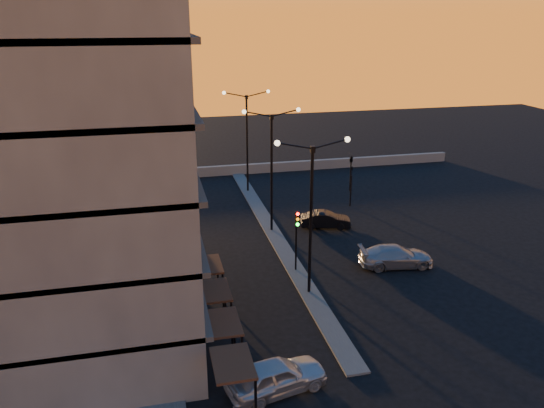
{
  "coord_description": "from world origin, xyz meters",
  "views": [
    {
      "loc": [
        -8.57,
        -27.07,
        15.85
      ],
      "look_at": [
        -1.2,
        4.7,
        4.17
      ],
      "focal_mm": 35.0,
      "sensor_mm": 36.0,
      "label": 1
    }
  ],
  "objects_px": {
    "traffic_light_main": "(297,231)",
    "car_hatchback": "(277,376)",
    "car_sedan": "(326,220)",
    "car_wagon": "(396,256)",
    "streetlamp_mid": "(272,161)"
  },
  "relations": [
    {
      "from": "traffic_light_main",
      "to": "car_hatchback",
      "type": "relative_size",
      "value": 0.93
    },
    {
      "from": "traffic_light_main",
      "to": "car_hatchback",
      "type": "distance_m",
      "value": 11.88
    },
    {
      "from": "car_hatchback",
      "to": "traffic_light_main",
      "type": "bearing_deg",
      "value": -32.49
    },
    {
      "from": "car_hatchback",
      "to": "car_sedan",
      "type": "height_order",
      "value": "car_hatchback"
    },
    {
      "from": "car_hatchback",
      "to": "car_wagon",
      "type": "xyz_separation_m",
      "value": [
        10.66,
        10.35,
        -0.07
      ]
    },
    {
      "from": "car_sedan",
      "to": "streetlamp_mid",
      "type": "bearing_deg",
      "value": 100.72
    },
    {
      "from": "car_hatchback",
      "to": "car_wagon",
      "type": "height_order",
      "value": "car_hatchback"
    },
    {
      "from": "car_wagon",
      "to": "streetlamp_mid",
      "type": "bearing_deg",
      "value": 47.76
    },
    {
      "from": "streetlamp_mid",
      "to": "car_wagon",
      "type": "distance_m",
      "value": 11.37
    },
    {
      "from": "car_sedan",
      "to": "car_wagon",
      "type": "height_order",
      "value": "car_wagon"
    },
    {
      "from": "car_wagon",
      "to": "traffic_light_main",
      "type": "bearing_deg",
      "value": 91.48
    },
    {
      "from": "streetlamp_mid",
      "to": "car_sedan",
      "type": "xyz_separation_m",
      "value": [
        4.31,
        -0.23,
        -4.95
      ]
    },
    {
      "from": "traffic_light_main",
      "to": "car_sedan",
      "type": "bearing_deg",
      "value": 57.96
    },
    {
      "from": "car_hatchback",
      "to": "car_sedan",
      "type": "xyz_separation_m",
      "value": [
        8.28,
        17.9,
        -0.13
      ]
    },
    {
      "from": "streetlamp_mid",
      "to": "traffic_light_main",
      "type": "distance_m",
      "value": 7.62
    }
  ]
}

